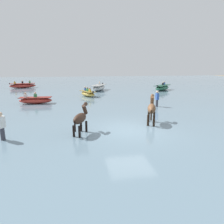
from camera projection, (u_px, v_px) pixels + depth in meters
name	position (u px, v px, depth m)	size (l,w,h in m)	color
ground_plane	(130.00, 134.00, 11.02)	(120.00, 120.00, 0.00)	#84755B
water_surface	(105.00, 101.00, 20.58)	(90.00, 90.00, 0.28)	slate
horse_lead_bay	(152.00, 109.00, 11.92)	(0.99, 1.79, 1.97)	brown
horse_trailing_dark_bay	(80.00, 119.00, 10.10)	(0.97, 1.62, 1.80)	#382319
boat_mid_channel	(162.00, 88.00, 28.27)	(3.47, 3.41, 1.19)	#337556
boat_far_offshore	(36.00, 100.00, 18.41)	(3.01, 1.18, 1.06)	#BC382D
boat_near_starboard	(99.00, 88.00, 28.01)	(2.80, 4.11, 1.26)	silver
boat_near_port	(88.00, 94.00, 22.74)	(1.97, 2.80, 1.05)	gold
boat_mid_outer	(23.00, 86.00, 31.19)	(3.96, 1.97, 1.18)	#BC382D
person_wading_mid	(2.00, 128.00, 9.28)	(0.35, 0.38, 1.63)	#383842
person_wading_close	(157.00, 100.00, 16.95)	(0.22, 0.33, 1.63)	#383842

